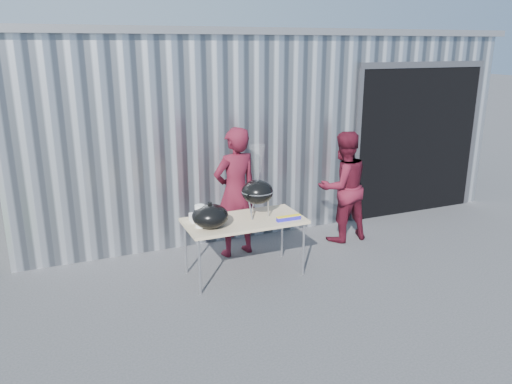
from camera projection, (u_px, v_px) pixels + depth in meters
name	position (u px, v px, depth m)	size (l,w,h in m)	color
ground	(289.00, 284.00, 6.21)	(80.00, 80.00, 0.00)	#3A3A3D
building	(230.00, 112.00, 10.17)	(8.20, 6.20, 3.10)	silver
folding_table	(244.00, 222.00, 6.30)	(1.50, 0.75, 0.75)	tan
kettle_grill	(257.00, 185.00, 6.27)	(0.41, 0.41, 0.93)	black
grill_lid	(210.00, 216.00, 5.98)	(0.44, 0.44, 0.32)	black
paper_towels	(200.00, 216.00, 5.98)	(0.12, 0.12, 0.28)	white
white_tub	(198.00, 217.00, 6.21)	(0.20, 0.15, 0.10)	white
foil_box	(289.00, 218.00, 6.24)	(0.32, 0.06, 0.06)	#221CB7
person_cook	(236.00, 192.00, 6.88)	(0.66, 0.44, 1.82)	#4D101E
person_bystander	(343.00, 187.00, 7.43)	(0.81, 0.63, 1.67)	#4D101E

